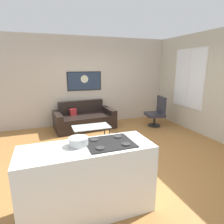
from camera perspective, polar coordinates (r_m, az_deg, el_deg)
The scene contains 10 objects.
ground at distance 4.53m, azimuth 2.23°, elevation -11.64°, with size 6.40×6.40×0.04m, color #A16C37.
back_wall at distance 6.42m, azimuth -5.93°, elevation 9.06°, with size 6.40×0.05×2.80m, color beige.
right_wall at distance 5.86m, azimuth 25.87°, elevation 7.32°, with size 0.05×6.40×2.80m, color beige.
couch at distance 6.04m, azimuth -8.20°, elevation -2.22°, with size 1.87×1.06×0.81m.
coffee_table at distance 4.95m, azimuth -6.18°, elevation -4.67°, with size 0.94×0.51×0.40m.
armchair at distance 6.28m, azimuth 13.24°, elevation 0.02°, with size 0.63×0.65×0.96m.
kitchen_counter at distance 2.67m, azimuth -7.11°, elevation -19.26°, with size 1.68×0.64×0.96m.
mixing_bowl at distance 2.48m, azimuth -9.94°, elevation -8.63°, with size 0.25×0.25×0.10m.
wall_painting at distance 6.32m, azimuth -8.19°, elevation 9.09°, with size 1.11×0.03×0.60m.
window at distance 6.26m, azimuth 21.81°, elevation 9.17°, with size 0.03×1.25×1.75m.
Camera 1 is at (-1.55, -3.78, 1.93)m, focal length 30.79 mm.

